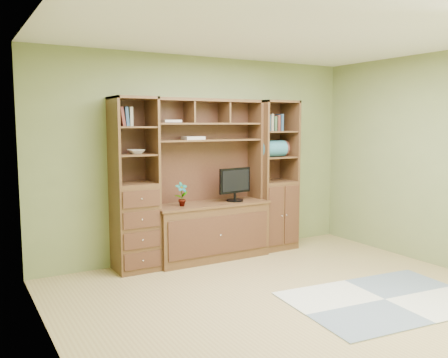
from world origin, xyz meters
TOP-DOWN VIEW (x-y plane):
  - room at (0.00, 0.00)m, footprint 4.60×4.10m
  - center_hutch at (-0.02, 1.73)m, footprint 1.54×0.53m
  - left_tower at (-1.02, 1.77)m, footprint 0.50×0.45m
  - right_tower at (1.00, 1.77)m, footprint 0.55×0.45m
  - rug at (0.77, -0.42)m, footprint 1.98×1.42m
  - monitor at (0.32, 1.70)m, footprint 0.52×0.29m
  - orchid at (-0.45, 1.70)m, footprint 0.16×0.11m
  - magazines at (-0.22, 1.82)m, footprint 0.25×0.19m
  - bowl at (-0.99, 1.77)m, footprint 0.20×0.20m
  - blanket_teal at (0.92, 1.73)m, footprint 0.38×0.22m
  - blanket_red at (1.11, 1.85)m, footprint 0.39×0.21m

SIDE VIEW (x-z plane):
  - rug at x=0.77m, z-range 0.00..0.01m
  - orchid at x=-0.45m, z-range 0.73..1.03m
  - center_hutch at x=-0.02m, z-range 0.00..2.05m
  - left_tower at x=-1.02m, z-range 0.00..2.05m
  - right_tower at x=1.00m, z-range 0.00..2.05m
  - monitor at x=0.32m, z-range 0.73..1.33m
  - room at x=0.00m, z-range -0.02..2.62m
  - blanket_red at x=1.11m, z-range 1.29..1.50m
  - blanket_teal at x=0.92m, z-range 1.29..1.51m
  - bowl at x=-0.99m, z-range 1.39..1.44m
  - magazines at x=-0.22m, z-range 1.54..1.58m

